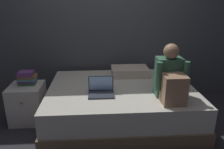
# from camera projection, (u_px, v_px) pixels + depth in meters

# --- Properties ---
(ground_plane) EXTENTS (8.00, 8.00, 0.00)m
(ground_plane) POSITION_uv_depth(u_px,v_px,m) (108.00, 131.00, 2.86)
(ground_plane) COLOR #2D2D33
(wall_back) EXTENTS (5.60, 0.10, 2.70)m
(wall_back) POSITION_uv_depth(u_px,v_px,m) (104.00, 17.00, 3.54)
(wall_back) COLOR #4C4F54
(wall_back) RESTS_ON ground_plane
(bed) EXTENTS (2.00, 1.50, 0.50)m
(bed) POSITION_uv_depth(u_px,v_px,m) (121.00, 103.00, 3.07)
(bed) COLOR #7A6047
(bed) RESTS_ON ground_plane
(nightstand) EXTENTS (0.44, 0.46, 0.53)m
(nightstand) POSITION_uv_depth(u_px,v_px,m) (28.00, 103.00, 3.04)
(nightstand) COLOR beige
(nightstand) RESTS_ON ground_plane
(person_sitting) EXTENTS (0.39, 0.44, 0.66)m
(person_sitting) POSITION_uv_depth(u_px,v_px,m) (170.00, 79.00, 2.57)
(person_sitting) COLOR #38664C
(person_sitting) RESTS_ON bed
(laptop) EXTENTS (0.32, 0.23, 0.22)m
(laptop) POSITION_uv_depth(u_px,v_px,m) (101.00, 90.00, 2.74)
(laptop) COLOR #333842
(laptop) RESTS_ON bed
(pillow) EXTENTS (0.56, 0.36, 0.13)m
(pillow) POSITION_uv_depth(u_px,v_px,m) (130.00, 71.00, 3.40)
(pillow) COLOR beige
(pillow) RESTS_ON bed
(book_stack) EXTENTS (0.24, 0.17, 0.19)m
(book_stack) POSITION_uv_depth(u_px,v_px,m) (27.00, 78.00, 2.97)
(book_stack) COLOR #387042
(book_stack) RESTS_ON nightstand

